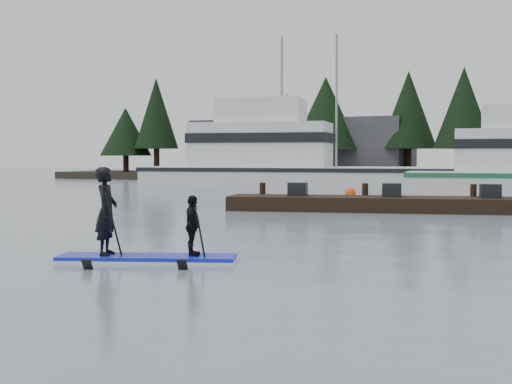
% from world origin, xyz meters
% --- Properties ---
extents(ground, '(160.00, 160.00, 0.00)m').
position_xyz_m(ground, '(0.00, 0.00, 0.00)').
color(ground, slate).
rests_on(ground, ground).
extents(far_shore, '(70.00, 8.00, 0.60)m').
position_xyz_m(far_shore, '(0.00, 42.00, 0.30)').
color(far_shore, '#2D281E').
rests_on(far_shore, ground).
extents(treeline, '(60.00, 4.00, 8.00)m').
position_xyz_m(treeline, '(0.00, 42.00, 0.00)').
color(treeline, black).
rests_on(treeline, ground).
extents(waterfront_building, '(18.00, 6.00, 5.00)m').
position_xyz_m(waterfront_building, '(-14.00, 44.00, 2.50)').
color(waterfront_building, '#4C4C51').
rests_on(waterfront_building, ground).
extents(fishing_boat_large, '(19.15, 8.53, 10.35)m').
position_xyz_m(fishing_boat_large, '(-8.74, 28.72, 0.79)').
color(fishing_boat_large, silver).
rests_on(fishing_boat_large, ground).
extents(floating_dock, '(16.14, 6.18, 0.54)m').
position_xyz_m(floating_dock, '(3.32, 15.28, 0.27)').
color(floating_dock, black).
rests_on(floating_dock, ground).
extents(buoy_a, '(0.64, 0.64, 0.64)m').
position_xyz_m(buoy_a, '(-12.09, 26.64, 0.00)').
color(buoy_a, '#FF430C').
rests_on(buoy_a, ground).
extents(buoy_b, '(0.55, 0.55, 0.55)m').
position_xyz_m(buoy_b, '(-3.14, 23.83, 0.00)').
color(buoy_b, '#FF430C').
rests_on(buoy_b, ground).
extents(paddleboard_duo, '(3.53, 2.04, 2.34)m').
position_xyz_m(paddleboard_duo, '(0.13, 0.43, 0.62)').
color(paddleboard_duo, '#1421C2').
rests_on(paddleboard_duo, ground).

